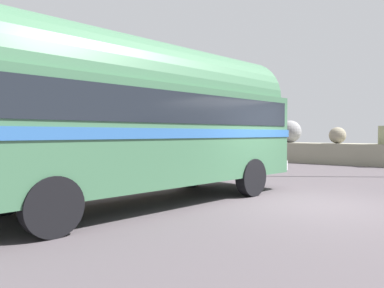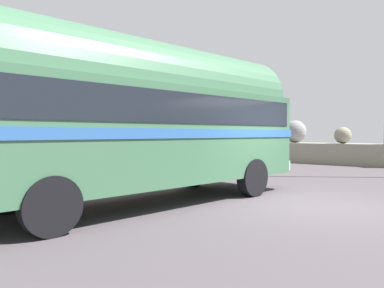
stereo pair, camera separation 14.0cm
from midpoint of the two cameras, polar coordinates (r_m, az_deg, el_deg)
ground at (r=8.66m, az=18.28°, el=-9.16°), size 32.00×26.00×0.02m
vintage_coach at (r=8.25m, az=-8.19°, el=4.61°), size 3.58×8.83×3.70m
second_coach at (r=12.72m, az=-20.02°, el=3.49°), size 4.22×8.90×3.70m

